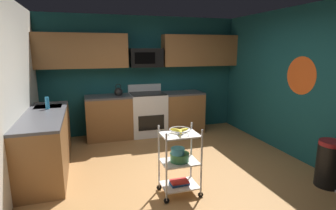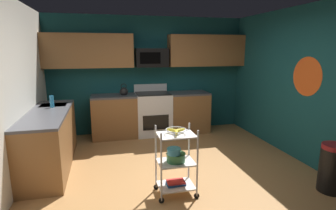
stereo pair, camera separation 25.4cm
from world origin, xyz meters
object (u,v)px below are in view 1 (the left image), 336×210
at_px(book_stack, 179,183).
at_px(kettle, 118,92).
at_px(mixing_bowl_large, 180,157).
at_px(oven_range, 148,113).
at_px(dish_soap_bottle, 47,103).
at_px(fruit_bowl, 180,130).
at_px(trash_can, 330,164).
at_px(mixing_bowl_small, 178,151).
at_px(rolling_cart, 180,162).
at_px(microwave, 146,58).

bearing_deg(book_stack, kettle, 99.62).
height_order(mixing_bowl_large, book_stack, mixing_bowl_large).
xyz_separation_m(book_stack, kettle, (-0.44, 2.61, 0.84)).
distance_m(oven_range, kettle, 0.82).
bearing_deg(mixing_bowl_large, dish_soap_bottle, 136.51).
height_order(fruit_bowl, kettle, kettle).
xyz_separation_m(fruit_bowl, book_stack, (-0.00, -0.00, -0.72)).
bearing_deg(trash_can, dish_soap_bottle, 151.43).
bearing_deg(oven_range, mixing_bowl_small, -94.87).
relative_size(rolling_cart, fruit_bowl, 3.36).
xyz_separation_m(rolling_cart, mixing_bowl_small, (-0.04, -0.03, 0.17)).
bearing_deg(oven_range, microwave, 90.26).
bearing_deg(dish_soap_bottle, oven_range, 27.16).
relative_size(microwave, trash_can, 1.06).
relative_size(fruit_bowl, mixing_bowl_large, 1.08).
bearing_deg(microwave, trash_can, -59.25).
bearing_deg(fruit_bowl, trash_can, -11.72).
height_order(mixing_bowl_large, trash_can, trash_can).
xyz_separation_m(mixing_bowl_small, book_stack, (0.04, 0.03, -0.46)).
distance_m(book_stack, trash_can, 2.11).
relative_size(mixing_bowl_small, trash_can, 0.28).
height_order(fruit_bowl, book_stack, fruit_bowl).
bearing_deg(microwave, mixing_bowl_large, -93.99).
xyz_separation_m(rolling_cart, trash_can, (2.06, -0.43, -0.12)).
xyz_separation_m(mixing_bowl_small, trash_can, (2.09, -0.40, -0.29)).
bearing_deg(mixing_bowl_small, rolling_cart, 39.14).
relative_size(oven_range, mixing_bowl_small, 6.04).
bearing_deg(rolling_cart, book_stack, 180.00).
xyz_separation_m(microwave, mixing_bowl_small, (-0.22, -2.75, -1.08)).
height_order(oven_range, mixing_bowl_small, oven_range).
relative_size(rolling_cart, dish_soap_bottle, 4.57).
relative_size(book_stack, dish_soap_bottle, 1.27).
relative_size(fruit_bowl, kettle, 1.03).
relative_size(book_stack, trash_can, 0.38).
bearing_deg(mixing_bowl_large, mixing_bowl_small, -139.65).
distance_m(mixing_bowl_small, trash_can, 2.15).
bearing_deg(fruit_bowl, kettle, 99.62).
relative_size(mixing_bowl_small, dish_soap_bottle, 0.91).
xyz_separation_m(rolling_cart, kettle, (-0.44, 2.61, 0.55)).
relative_size(oven_range, trash_can, 1.67).
height_order(book_stack, kettle, kettle).
height_order(oven_range, kettle, kettle).
xyz_separation_m(microwave, rolling_cart, (-0.19, -2.72, -1.25)).
height_order(fruit_bowl, mixing_bowl_small, fruit_bowl).
xyz_separation_m(rolling_cart, fruit_bowl, (0.00, 0.00, 0.43)).
height_order(oven_range, trash_can, oven_range).
height_order(mixing_bowl_large, dish_soap_bottle, dish_soap_bottle).
xyz_separation_m(mixing_bowl_large, book_stack, (0.00, 0.00, -0.36)).
height_order(microwave, kettle, microwave).
distance_m(oven_range, mixing_bowl_small, 2.65).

